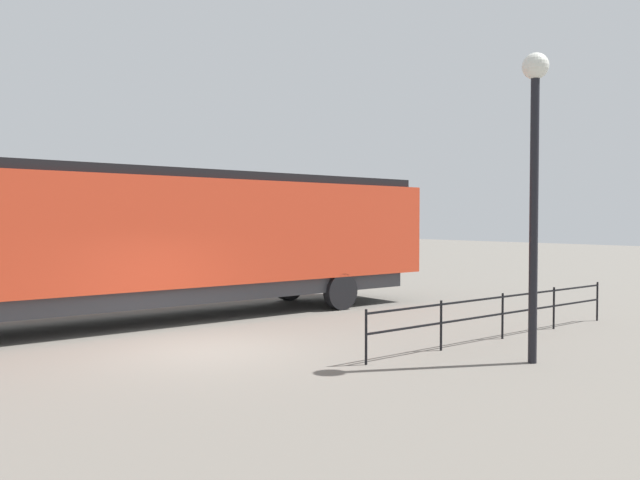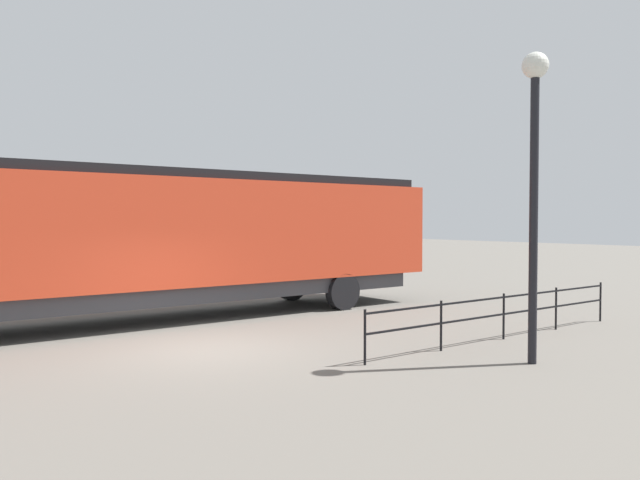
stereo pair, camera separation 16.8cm
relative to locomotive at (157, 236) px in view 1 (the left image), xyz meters
The scene contains 4 objects.
ground_plane 4.82m from the locomotive, ahead, with size 120.00×120.00×0.00m, color #666059.
locomotive is the anchor object (origin of this frame).
lamp_post 9.85m from the locomotive, 22.11° to the left, with size 0.49×0.49×5.82m.
platform_fence 9.00m from the locomotive, 35.98° to the left, with size 0.05×8.37×1.04m.
Camera 1 is at (11.53, -5.90, 2.70)m, focal length 34.73 mm.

